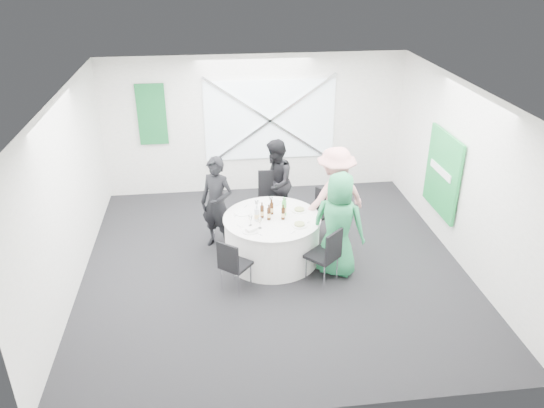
{
  "coord_description": "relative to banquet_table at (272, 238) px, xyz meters",
  "views": [
    {
      "loc": [
        -0.92,
        -7.19,
        4.68
      ],
      "look_at": [
        0.0,
        0.2,
        1.0
      ],
      "focal_mm": 35.0,
      "sensor_mm": 36.0,
      "label": 1
    }
  ],
  "objects": [
    {
      "name": "chair_back",
      "position": [
        0.12,
        1.18,
        0.22
      ],
      "size": [
        0.51,
        0.52,
        1.02
      ],
      "rotation": [
        0.0,
        0.0,
        -0.1
      ],
      "color": "black",
      "rests_on": "floor"
    },
    {
      "name": "clear_water_bottle",
      "position": [
        -0.25,
        -0.08,
        0.49
      ],
      "size": [
        0.08,
        0.08,
        0.27
      ],
      "color": "silver",
      "rests_on": "banquet_table"
    },
    {
      "name": "floor",
      "position": [
        0.0,
        -0.2,
        -0.38
      ],
      "size": [
        6.0,
        6.0,
        0.0
      ],
      "primitive_type": "plane",
      "color": "black",
      "rests_on": "ground"
    },
    {
      "name": "knife_d",
      "position": [
        0.51,
        -0.27,
        0.38
      ],
      "size": [
        0.12,
        0.12,
        0.01
      ],
      "primitive_type": "cube",
      "rotation": [
        0.0,
        0.0,
        -0.79
      ],
      "color": "silver",
      "rests_on": "banquet_table"
    },
    {
      "name": "person_woman_green",
      "position": [
        0.95,
        -0.51,
        0.46
      ],
      "size": [
        0.98,
        0.86,
        1.68
      ],
      "primitive_type": "imported",
      "rotation": [
        0.0,
        0.0,
        2.65
      ],
      "color": "#23824C",
      "rests_on": "floor"
    },
    {
      "name": "fork_a",
      "position": [
        -0.52,
        -0.25,
        0.38
      ],
      "size": [
        0.11,
        0.12,
        0.01
      ],
      "primitive_type": "cube",
      "rotation": [
        0.0,
        0.0,
        -2.39
      ],
      "color": "silver",
      "rests_on": "banquet_table"
    },
    {
      "name": "ceiling",
      "position": [
        0.0,
        -0.2,
        2.42
      ],
      "size": [
        6.0,
        6.0,
        0.0
      ],
      "primitive_type": "plane",
      "rotation": [
        3.14,
        0.0,
        0.0
      ],
      "color": "white",
      "rests_on": "wall_back"
    },
    {
      "name": "beer_bottle_b",
      "position": [
        0.01,
        0.12,
        0.48
      ],
      "size": [
        0.06,
        0.06,
        0.26
      ],
      "color": "#3B1D0A",
      "rests_on": "banquet_table"
    },
    {
      "name": "fork_c",
      "position": [
        0.14,
        0.56,
        0.38
      ],
      "size": [
        0.15,
        0.02,
        0.01
      ],
      "primitive_type": "cube",
      "rotation": [
        0.0,
        0.0,
        1.62
      ],
      "color": "silver",
      "rests_on": "banquet_table"
    },
    {
      "name": "chair_front_right",
      "position": [
        0.73,
        -0.8,
        0.16
      ],
      "size": [
        0.59,
        0.59,
        0.92
      ],
      "rotation": [
        0.0,
        0.0,
        3.88
      ],
      "color": "black",
      "rests_on": "floor"
    },
    {
      "name": "wall_front",
      "position": [
        0.0,
        -3.2,
        1.02
      ],
      "size": [
        6.0,
        0.0,
        6.0
      ],
      "primitive_type": "plane",
      "rotation": [
        -1.57,
        0.0,
        0.0
      ],
      "color": "silver",
      "rests_on": "floor"
    },
    {
      "name": "green_banner",
      "position": [
        -2.0,
        2.75,
        1.32
      ],
      "size": [
        0.55,
        0.04,
        1.2
      ],
      "primitive_type": "cube",
      "color": "#125D28",
      "rests_on": "wall_back"
    },
    {
      "name": "fork_b",
      "position": [
        -0.4,
        0.42,
        0.38
      ],
      "size": [
        0.09,
        0.14,
        0.01
      ],
      "primitive_type": "cube",
      "rotation": [
        0.0,
        0.0,
        2.63
      ],
      "color": "silver",
      "rests_on": "banquet_table"
    },
    {
      "name": "napkin",
      "position": [
        -0.37,
        -0.41,
        0.42
      ],
      "size": [
        0.19,
        0.17,
        0.04
      ],
      "primitive_type": "cube",
      "rotation": [
        0.0,
        0.0,
        0.56
      ],
      "color": "silver",
      "rests_on": "plate_front_left"
    },
    {
      "name": "green_sign",
      "position": [
        2.94,
        0.4,
        0.82
      ],
      "size": [
        0.05,
        1.2,
        1.4
      ],
      "primitive_type": "cube",
      "color": "#1A8F3D",
      "rests_on": "wall_right"
    },
    {
      "name": "plate_back_left",
      "position": [
        -0.45,
        0.22,
        0.39
      ],
      "size": [
        0.28,
        0.28,
        0.01
      ],
      "color": "white",
      "rests_on": "banquet_table"
    },
    {
      "name": "person_woman_pink",
      "position": [
        1.1,
        0.36,
        0.5
      ],
      "size": [
        1.24,
        0.85,
        1.76
      ],
      "primitive_type": "imported",
      "rotation": [
        0.0,
        0.0,
        -2.83
      ],
      "color": "pink",
      "rests_on": "floor"
    },
    {
      "name": "person_man_back",
      "position": [
        0.21,
        1.26,
        0.42
      ],
      "size": [
        0.55,
        0.84,
        1.59
      ],
      "primitive_type": "imported",
      "rotation": [
        0.0,
        0.0,
        -1.74
      ],
      "color": "black",
      "rests_on": "floor"
    },
    {
      "name": "beer_bottle_d",
      "position": [
        -0.06,
        -0.06,
        0.48
      ],
      "size": [
        0.06,
        0.06,
        0.26
      ],
      "color": "#3B1D0A",
      "rests_on": "banquet_table"
    },
    {
      "name": "plate_front_right",
      "position": [
        0.39,
        -0.32,
        0.4
      ],
      "size": [
        0.25,
        0.25,
        0.04
      ],
      "color": "white",
      "rests_on": "banquet_table"
    },
    {
      "name": "plate_back",
      "position": [
        0.07,
        0.52,
        0.39
      ],
      "size": [
        0.27,
        0.27,
        0.01
      ],
      "color": "white",
      "rests_on": "banquet_table"
    },
    {
      "name": "wall_right",
      "position": [
        3.0,
        -0.2,
        1.02
      ],
      "size": [
        0.0,
        6.0,
        6.0
      ],
      "primitive_type": "plane",
      "rotation": [
        1.57,
        0.0,
        -1.57
      ],
      "color": "silver",
      "rests_on": "floor"
    },
    {
      "name": "window_panel",
      "position": [
        0.3,
        2.76,
        1.12
      ],
      "size": [
        2.6,
        0.03,
        1.6
      ],
      "primitive_type": "cube",
      "color": "white",
      "rests_on": "wall_back"
    },
    {
      "name": "chair_back_right",
      "position": [
        0.92,
        0.7,
        0.11
      ],
      "size": [
        0.54,
        0.53,
        0.84
      ],
      "rotation": [
        0.0,
        0.0,
        -0.92
      ],
      "color": "black",
      "rests_on": "floor"
    },
    {
      "name": "banquet_table",
      "position": [
        0.0,
        0.0,
        0.0
      ],
      "size": [
        1.56,
        1.56,
        0.76
      ],
      "color": "silver",
      "rests_on": "floor"
    },
    {
      "name": "person_man_back_left",
      "position": [
        -0.85,
        0.53,
        0.42
      ],
      "size": [
        0.7,
        0.64,
        1.61
      ],
      "primitive_type": "imported",
      "rotation": [
        0.0,
        0.0,
        -0.55
      ],
      "color": "black",
      "rests_on": "floor"
    },
    {
      "name": "fork_d",
      "position": [
        0.26,
        -0.51,
        0.38
      ],
      "size": [
        0.12,
        0.12,
        0.01
      ],
      "primitive_type": "cube",
      "rotation": [
        0.0,
        0.0,
        -0.79
      ],
      "color": "silver",
      "rests_on": "banquet_table"
    },
    {
      "name": "wine_glass_a",
      "position": [
        -0.36,
        -0.22,
        0.5
      ],
      "size": [
        0.07,
        0.07,
        0.17
      ],
      "color": "white",
      "rests_on": "banquet_table"
    },
    {
      "name": "window_brace_b",
      "position": [
        0.3,
        2.72,
        1.12
      ],
      "size": [
        2.63,
        0.05,
        1.84
      ],
      "primitive_type": "cube",
      "rotation": [
        0.0,
        -0.97,
        0.0
      ],
      "color": "silver",
      "rests_on": "window_panel"
    },
    {
      "name": "beer_bottle_c",
      "position": [
        0.17,
        -0.08,
        0.47
      ],
      "size": [
        0.06,
        0.06,
        0.25
      ],
      "color": "#3B1D0A",
      "rests_on": "banquet_table"
    },
    {
      "name": "wall_back",
      "position": [
        0.0,
        2.8,
        1.02
      ],
      "size": [
        6.0,
        0.0,
        6.0
      ],
      "primitive_type": "plane",
      "rotation": [
        1.57,
        0.0,
        0.0
      ],
      "color": "silver",
      "rests_on": "floor"
    },
    {
      "name": "wine_glass_c",
      "position": [
        0.25,
        0.32,
        0.5
      ],
      "size": [
        0.07,
        0.07,
        0.17
      ],
      "color": "white",
      "rests_on": "banquet_table"
    },
    {
      "name": "plate_back_right",
      "position": [
        0.47,
        0.18,
        0.4
      ],
      "size": [
        0.25,
        0.25,
        0.04
      ],
      "color": "white",
      "rests_on": "banquet_table"
    },
    {
      "name": "plate_front_left",
      "position": [
        -0.39,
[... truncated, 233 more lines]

